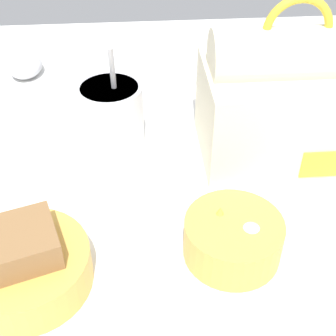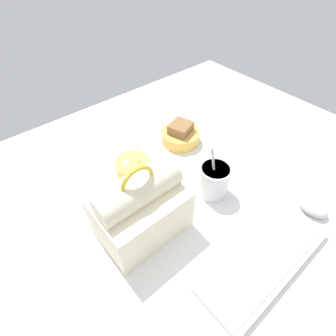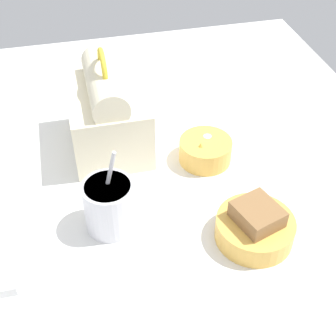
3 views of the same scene
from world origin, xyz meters
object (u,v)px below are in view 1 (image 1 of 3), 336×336
Objects in this scene: soup_cup at (112,116)px; computer_mouse at (26,66)px; bento_bowl_sandwich at (24,264)px; keyboard at (152,65)px; lunch_bag at (284,101)px; bento_bowl_snacks at (233,237)px.

soup_cup is 27.84cm from computer_mouse.
keyboard is at bearing 71.65° from bento_bowl_sandwich.
soup_cup reaches higher than computer_mouse.
bento_bowl_sandwich is at bearing -81.11° from computer_mouse.
computer_mouse is (-38.67, 25.78, -6.43)cm from lunch_bag.
lunch_bag is 2.82× the size of computer_mouse.
computer_mouse reaches higher than keyboard.
bento_bowl_sandwich is at bearing -147.25° from lunch_bag.
computer_mouse is at bearing 123.42° from bento_bowl_snacks.
soup_cup is at bearing 121.77° from bento_bowl_snacks.
bento_bowl_snacks is at bearing -118.47° from lunch_bag.
soup_cup is (-6.66, -22.69, 3.97)cm from keyboard.
keyboard is 3.34× the size of bento_bowl_snacks.
keyboard is 44.32cm from bento_bowl_snacks.
lunch_bag reaches higher than bento_bowl_snacks.
keyboard is 22.48cm from computer_mouse.
soup_cup is 24.98cm from bento_bowl_snacks.
lunch_bag reaches higher than bento_bowl_sandwich.
lunch_bag is at bearing -7.77° from soup_cup.
bento_bowl_sandwich is at bearing -174.14° from bento_bowl_snacks.
computer_mouse is at bearing -179.93° from keyboard.
bento_bowl_snacks is at bearing -56.58° from computer_mouse.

